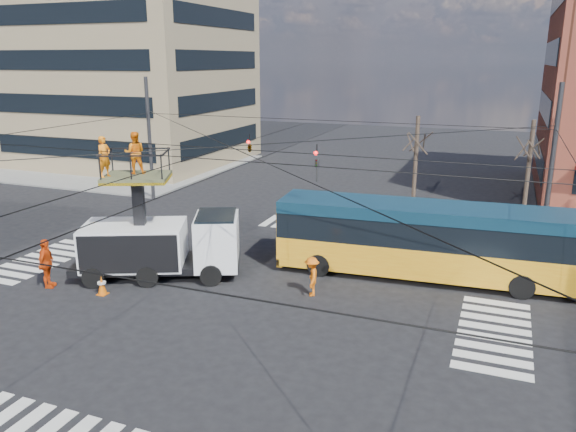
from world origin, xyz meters
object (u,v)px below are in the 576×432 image
(utility_truck, at_px, (160,231))
(city_bus, at_px, (426,239))
(worker_ground, at_px, (46,263))
(flagger, at_px, (312,276))
(traffic_cone, at_px, (102,285))

(utility_truck, relative_size, city_bus, 0.57)
(utility_truck, height_order, city_bus, utility_truck)
(worker_ground, relative_size, flagger, 1.30)
(utility_truck, xyz_separation_m, traffic_cone, (-1.13, -2.57, -1.66))
(city_bus, bearing_deg, traffic_cone, -155.04)
(utility_truck, bearing_deg, worker_ground, -167.19)
(utility_truck, bearing_deg, city_bus, -3.54)
(traffic_cone, distance_m, worker_ground, 2.64)
(utility_truck, height_order, traffic_cone, utility_truck)
(traffic_cone, relative_size, worker_ground, 0.37)
(city_bus, distance_m, traffic_cone, 13.49)
(flagger, bearing_deg, worker_ground, -92.58)
(city_bus, xyz_separation_m, flagger, (-3.90, -3.58, -0.93))
(utility_truck, height_order, flagger, utility_truck)
(city_bus, bearing_deg, worker_ground, -158.94)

